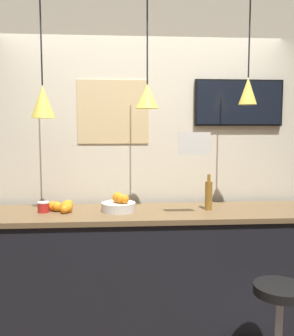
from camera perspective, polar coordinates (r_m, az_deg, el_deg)
back_wall at (r=3.43m, az=-0.55°, el=2.02°), size 8.00×0.06×2.90m
service_counter at (r=3.20m, az=0.00°, el=-15.51°), size 2.95×0.66×1.02m
bar_stool at (r=2.81m, az=19.47°, el=-21.28°), size 0.44×0.44×0.67m
fruit_bowl at (r=3.03m, az=-4.31°, el=-5.64°), size 0.28×0.28×0.16m
orange_pile at (r=3.11m, az=-12.57°, el=-5.74°), size 0.21×0.24×0.09m
juice_bottle at (r=3.11m, az=9.37°, el=-4.05°), size 0.06×0.06×0.29m
spread_jar at (r=3.10m, az=-15.51°, el=-5.76°), size 0.09×0.09×0.08m
pendant_lamp_left at (r=3.01m, az=-15.60°, el=9.81°), size 0.18×0.18×1.03m
pendant_lamp_middle at (r=2.96m, az=0.04°, el=11.00°), size 0.18×0.18×0.96m
pendant_lamp_right at (r=3.13m, az=15.14°, el=11.43°), size 0.14×0.14×0.92m
mounted_tv at (r=3.54m, az=13.81°, el=9.61°), size 0.81×0.04×0.42m
hanging_menu_board at (r=2.78m, az=7.24°, el=3.69°), size 0.24×0.01×0.17m
wall_poster at (r=3.38m, az=-5.20°, el=8.51°), size 0.63×0.01×0.56m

